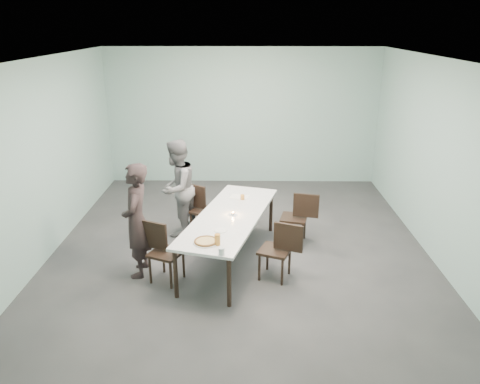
{
  "coord_description": "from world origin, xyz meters",
  "views": [
    {
      "loc": [
        0.1,
        -6.82,
        3.48
      ],
      "look_at": [
        0.0,
        -0.01,
        1.0
      ],
      "focal_mm": 35.0,
      "sensor_mm": 36.0,
      "label": 1
    }
  ],
  "objects_px": {
    "diner_near": "(137,221)",
    "pizza": "(206,241)",
    "table": "(230,218)",
    "chair_near_right": "(281,247)",
    "diner_far": "(177,188)",
    "side_plate": "(221,230)",
    "beer_glass": "(217,240)",
    "chair_near_left": "(161,247)",
    "chair_far_left": "(201,206)",
    "chair_far_right": "(299,214)",
    "water_tumbler": "(222,251)",
    "amber_tumbler": "(242,197)",
    "tealight": "(233,214)"
  },
  "relations": [
    {
      "from": "table",
      "to": "water_tumbler",
      "type": "xyz_separation_m",
      "value": [
        -0.06,
        -1.27,
        0.1
      ]
    },
    {
      "from": "table",
      "to": "beer_glass",
      "type": "distance_m",
      "value": 1.02
    },
    {
      "from": "chair_far_right",
      "to": "diner_near",
      "type": "relative_size",
      "value": 0.52
    },
    {
      "from": "diner_near",
      "to": "pizza",
      "type": "xyz_separation_m",
      "value": [
        1.03,
        -0.51,
        -0.07
      ]
    },
    {
      "from": "diner_near",
      "to": "pizza",
      "type": "height_order",
      "value": "diner_near"
    },
    {
      "from": "tealight",
      "to": "amber_tumbler",
      "type": "relative_size",
      "value": 0.7
    },
    {
      "from": "chair_near_left",
      "to": "beer_glass",
      "type": "bearing_deg",
      "value": -2.61
    },
    {
      "from": "diner_near",
      "to": "chair_far_left",
      "type": "bearing_deg",
      "value": 149.37
    },
    {
      "from": "chair_near_right",
      "to": "water_tumbler",
      "type": "relative_size",
      "value": 9.67
    },
    {
      "from": "chair_far_right",
      "to": "water_tumbler",
      "type": "distance_m",
      "value": 2.25
    },
    {
      "from": "pizza",
      "to": "tealight",
      "type": "distance_m",
      "value": 1.0
    },
    {
      "from": "chair_far_left",
      "to": "chair_near_right",
      "type": "xyz_separation_m",
      "value": [
        1.27,
        -1.53,
        0.0
      ]
    },
    {
      "from": "beer_glass",
      "to": "side_plate",
      "type": "bearing_deg",
      "value": 87.61
    },
    {
      "from": "chair_near_right",
      "to": "side_plate",
      "type": "bearing_deg",
      "value": 22.49
    },
    {
      "from": "diner_far",
      "to": "table",
      "type": "bearing_deg",
      "value": 64.22
    },
    {
      "from": "chair_near_left",
      "to": "water_tumbler",
      "type": "xyz_separation_m",
      "value": [
        0.89,
        -0.67,
        0.29
      ]
    },
    {
      "from": "diner_near",
      "to": "amber_tumbler",
      "type": "bearing_deg",
      "value": 124.26
    },
    {
      "from": "chair_near_left",
      "to": "diner_far",
      "type": "relative_size",
      "value": 0.52
    },
    {
      "from": "beer_glass",
      "to": "amber_tumbler",
      "type": "height_order",
      "value": "beer_glass"
    },
    {
      "from": "diner_near",
      "to": "water_tumbler",
      "type": "distance_m",
      "value": 1.5
    },
    {
      "from": "diner_near",
      "to": "table",
      "type": "bearing_deg",
      "value": 106.36
    },
    {
      "from": "table",
      "to": "chair_near_right",
      "type": "xyz_separation_m",
      "value": [
        0.73,
        -0.56,
        -0.19
      ]
    },
    {
      "from": "pizza",
      "to": "amber_tumbler",
      "type": "bearing_deg",
      "value": 73.85
    },
    {
      "from": "beer_glass",
      "to": "tealight",
      "type": "height_order",
      "value": "beer_glass"
    },
    {
      "from": "chair_near_right",
      "to": "chair_far_right",
      "type": "distance_m",
      "value": 1.25
    },
    {
      "from": "diner_near",
      "to": "tealight",
      "type": "relative_size",
      "value": 29.96
    },
    {
      "from": "diner_far",
      "to": "pizza",
      "type": "distance_m",
      "value": 2.03
    },
    {
      "from": "diner_near",
      "to": "amber_tumbler",
      "type": "height_order",
      "value": "diner_near"
    },
    {
      "from": "table",
      "to": "chair_far_left",
      "type": "distance_m",
      "value": 1.13
    },
    {
      "from": "table",
      "to": "pizza",
      "type": "height_order",
      "value": "pizza"
    },
    {
      "from": "chair_near_right",
      "to": "water_tumbler",
      "type": "xyz_separation_m",
      "value": [
        -0.79,
        -0.71,
        0.29
      ]
    },
    {
      "from": "chair_far_right",
      "to": "water_tumbler",
      "type": "height_order",
      "value": "chair_far_right"
    },
    {
      "from": "chair_near_left",
      "to": "chair_far_left",
      "type": "height_order",
      "value": "same"
    },
    {
      "from": "side_plate",
      "to": "chair_far_right",
      "type": "bearing_deg",
      "value": 44.32
    },
    {
      "from": "diner_near",
      "to": "diner_far",
      "type": "relative_size",
      "value": 1.01
    },
    {
      "from": "chair_near_right",
      "to": "pizza",
      "type": "relative_size",
      "value": 2.56
    },
    {
      "from": "diner_near",
      "to": "chair_far_right",
      "type": "bearing_deg",
      "value": 111.69
    },
    {
      "from": "table",
      "to": "side_plate",
      "type": "height_order",
      "value": "side_plate"
    },
    {
      "from": "water_tumbler",
      "to": "amber_tumbler",
      "type": "relative_size",
      "value": 1.12
    },
    {
      "from": "chair_near_left",
      "to": "diner_near",
      "type": "relative_size",
      "value": 0.52
    },
    {
      "from": "chair_near_left",
      "to": "amber_tumbler",
      "type": "bearing_deg",
      "value": 71.67
    },
    {
      "from": "diner_near",
      "to": "pizza",
      "type": "bearing_deg",
      "value": 61.49
    },
    {
      "from": "side_plate",
      "to": "water_tumbler",
      "type": "xyz_separation_m",
      "value": [
        0.05,
        -0.71,
        0.04
      ]
    },
    {
      "from": "side_plate",
      "to": "beer_glass",
      "type": "distance_m",
      "value": 0.45
    },
    {
      "from": "diner_far",
      "to": "pizza",
      "type": "xyz_separation_m",
      "value": [
        0.65,
        -1.92,
        -0.06
      ]
    },
    {
      "from": "table",
      "to": "chair_far_left",
      "type": "relative_size",
      "value": 3.16
    },
    {
      "from": "diner_far",
      "to": "side_plate",
      "type": "distance_m",
      "value": 1.75
    },
    {
      "from": "side_plate",
      "to": "beer_glass",
      "type": "bearing_deg",
      "value": -92.39
    },
    {
      "from": "pizza",
      "to": "water_tumbler",
      "type": "distance_m",
      "value": 0.4
    },
    {
      "from": "table",
      "to": "side_plate",
      "type": "relative_size",
      "value": 15.25
    }
  ]
}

